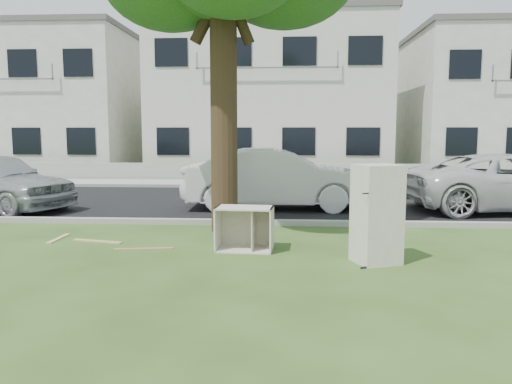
# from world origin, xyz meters

# --- Properties ---
(ground) EXTENTS (120.00, 120.00, 0.00)m
(ground) POSITION_xyz_m (0.00, 0.00, 0.00)
(ground) COLOR #2C4619
(road) EXTENTS (120.00, 7.00, 0.01)m
(road) POSITION_xyz_m (0.00, 6.00, 0.01)
(road) COLOR black
(road) RESTS_ON ground
(kerb_near) EXTENTS (120.00, 0.18, 0.12)m
(kerb_near) POSITION_xyz_m (0.00, 2.45, 0.00)
(kerb_near) COLOR gray
(kerb_near) RESTS_ON ground
(kerb_far) EXTENTS (120.00, 0.18, 0.12)m
(kerb_far) POSITION_xyz_m (0.00, 9.55, 0.00)
(kerb_far) COLOR gray
(kerb_far) RESTS_ON ground
(sidewalk) EXTENTS (120.00, 2.80, 0.01)m
(sidewalk) POSITION_xyz_m (0.00, 11.00, 0.01)
(sidewalk) COLOR gray
(sidewalk) RESTS_ON ground
(low_wall) EXTENTS (120.00, 0.15, 0.70)m
(low_wall) POSITION_xyz_m (0.00, 12.60, 0.35)
(low_wall) COLOR gray
(low_wall) RESTS_ON ground
(townhouse_left) EXTENTS (10.20, 8.16, 7.04)m
(townhouse_left) POSITION_xyz_m (-12.00, 17.50, 3.52)
(townhouse_left) COLOR silver
(townhouse_left) RESTS_ON ground
(townhouse_center) EXTENTS (11.22, 8.16, 7.44)m
(townhouse_center) POSITION_xyz_m (0.00, 17.50, 3.72)
(townhouse_center) COLOR silver
(townhouse_center) RESTS_ON ground
(townhouse_right) EXTENTS (10.20, 8.16, 6.84)m
(townhouse_right) POSITION_xyz_m (12.00, 17.50, 3.42)
(townhouse_right) COLOR silver
(townhouse_right) RESTS_ON ground
(fridge) EXTENTS (0.80, 0.77, 1.53)m
(fridge) POSITION_xyz_m (2.25, -0.53, 0.76)
(fridge) COLOR beige
(fridge) RESTS_ON ground
(cabinet) EXTENTS (1.00, 0.65, 0.75)m
(cabinet) POSITION_xyz_m (0.15, 0.16, 0.38)
(cabinet) COLOR white
(cabinet) RESTS_ON ground
(plank_a) EXTENTS (1.01, 0.24, 0.02)m
(plank_a) POSITION_xyz_m (-1.60, 0.09, 0.01)
(plank_a) COLOR #9E7A4C
(plank_a) RESTS_ON ground
(plank_b) EXTENTS (0.99, 0.33, 0.02)m
(plank_b) POSITION_xyz_m (-2.62, 0.62, 0.01)
(plank_b) COLOR tan
(plank_b) RESTS_ON ground
(plank_c) EXTENTS (0.10, 0.81, 0.02)m
(plank_c) POSITION_xyz_m (-3.45, 0.82, 0.01)
(plank_c) COLOR tan
(plank_c) RESTS_ON ground
(car_center) EXTENTS (4.88, 1.78, 1.60)m
(car_center) POSITION_xyz_m (0.62, 4.79, 0.80)
(car_center) COLOR silver
(car_center) RESTS_ON ground
(car_right) EXTENTS (5.49, 2.92, 1.47)m
(car_right) POSITION_xyz_m (6.58, 4.74, 0.73)
(car_right) COLOR silver
(car_right) RESTS_ON ground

